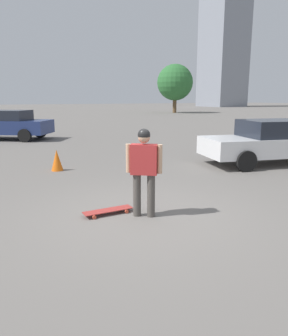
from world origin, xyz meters
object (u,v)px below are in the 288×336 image
object	(u,v)px
car_parked_near	(271,142)
traffic_cone	(57,160)
person	(144,166)
car_parked_far	(8,124)
skateboard	(108,211)

from	to	relation	value
car_parked_near	traffic_cone	size ratio (longest dim) A/B	7.46
person	car_parked_far	world-z (taller)	person
car_parked_near	car_parked_far	size ratio (longest dim) A/B	0.99
skateboard	traffic_cone	distance (m)	4.25
skateboard	traffic_cone	xyz separation A→B (m)	(-4.24, -0.09, 0.24)
person	car_parked_near	world-z (taller)	person
person	car_parked_far	bearing A→B (deg)	130.57
skateboard	car_parked_far	xyz separation A→B (m)	(-12.92, -0.86, 0.71)
car_parked_far	traffic_cone	distance (m)	8.73
skateboard	car_parked_near	distance (m)	6.85
car_parked_near	skateboard	bearing A→B (deg)	31.14
person	skateboard	size ratio (longest dim) A/B	1.69
traffic_cone	car_parked_far	bearing A→B (deg)	-174.92
car_parked_near	car_parked_far	xyz separation A→B (m)	(-10.70, -7.31, 0.04)
skateboard	traffic_cone	world-z (taller)	traffic_cone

